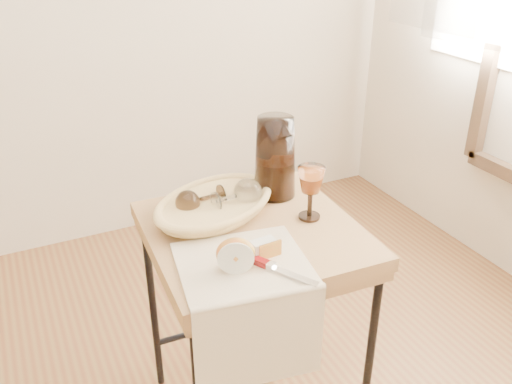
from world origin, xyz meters
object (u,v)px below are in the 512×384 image
goblet_lying_a (202,199)px  side_table (253,329)px  bread_basket (215,206)px  wine_goblet (310,193)px  pitcher (275,157)px  goblet_lying_b (234,196)px  tea_towel (243,264)px  apple_half (236,254)px  table_knife (274,267)px

goblet_lying_a → side_table: bearing=120.3°
bread_basket → wine_goblet: (0.23, -0.14, 0.06)m
bread_basket → goblet_lying_a: 0.04m
wine_goblet → pitcher: bearing=96.7°
bread_basket → goblet_lying_b: goblet_lying_b is taller
tea_towel → goblet_lying_a: goblet_lying_a is taller
side_table → goblet_lying_a: size_ratio=6.20×
apple_half → bread_basket: bearing=100.1°
side_table → apple_half: bearing=-127.1°
side_table → table_knife: (-0.04, -0.21, 0.37)m
table_knife → goblet_lying_a: bearing=158.1°
bread_basket → goblet_lying_b: size_ratio=2.60×
side_table → pitcher: size_ratio=2.49×
goblet_lying_b → apple_half: size_ratio=1.44×
goblet_lying_a → bread_basket: bearing=149.0°
bread_basket → table_knife: 0.33m
pitcher → wine_goblet: (0.02, -0.17, -0.04)m
table_knife → wine_goblet: bearing=101.6°
wine_goblet → table_knife: wine_goblet is taller
goblet_lying_b → wine_goblet: 0.22m
tea_towel → table_knife: size_ratio=1.46×
pitcher → wine_goblet: 0.18m
tea_towel → apple_half: bearing=-142.2°
side_table → apple_half: 0.46m
goblet_lying_a → wine_goblet: (0.26, -0.16, 0.03)m
side_table → bread_basket: size_ratio=2.03×
tea_towel → wine_goblet: bearing=35.1°
pitcher → side_table: bearing=-133.4°
tea_towel → pitcher: bearing=60.0°
goblet_lying_b → apple_half: 0.29m
goblet_lying_a → wine_goblet: 0.31m
side_table → wine_goblet: size_ratio=4.51×
goblet_lying_b → table_knife: 0.31m
pitcher → goblet_lying_a: bearing=-175.2°
tea_towel → apple_half: (-0.03, -0.01, 0.05)m
bread_basket → tea_towel: bearing=-122.5°
pitcher → apple_half: size_ratio=3.06×
bread_basket → side_table: bearing=-87.4°
side_table → wine_goblet: 0.47m
pitcher → wine_goblet: pitcher is taller
bread_basket → wine_goblet: wine_goblet is taller
tea_towel → bread_basket: bearing=91.3°
tea_towel → pitcher: 0.41m
goblet_lying_b → apple_half: bearing=-120.8°
goblet_lying_a → apple_half: size_ratio=1.23×
tea_towel → wine_goblet: (0.27, 0.13, 0.08)m
wine_goblet → apple_half: 0.33m
wine_goblet → side_table: bearing=173.6°
tea_towel → goblet_lying_b: (0.09, 0.25, 0.05)m
bread_basket → table_knife: size_ratio=1.64×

